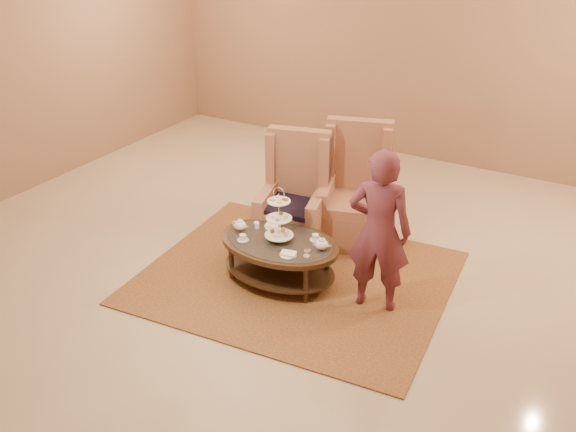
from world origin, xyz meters
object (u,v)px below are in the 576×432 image
Objects in this scene: tea_table at (279,248)px; armchair_left at (294,208)px; person at (379,232)px; armchair_right at (354,202)px.

tea_table is 0.98× the size of armchair_left.
tea_table is at bearing -7.17° from person.
armchair_right reaches higher than armchair_left.
person is (1.00, 0.07, 0.42)m from tea_table.
armchair_right is (0.51, 0.45, 0.02)m from armchair_left.
tea_table is 1.09m from person.
armchair_left is 0.96× the size of armchair_right.
armchair_right is (0.26, 1.20, 0.07)m from tea_table.
armchair_right reaches higher than tea_table.
person is at bearing -73.80° from armchair_right.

